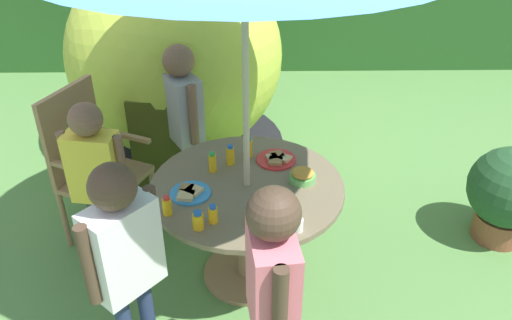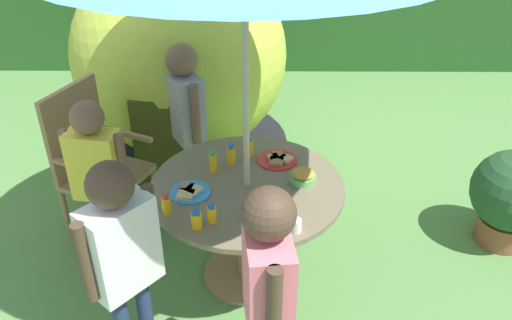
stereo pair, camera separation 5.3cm
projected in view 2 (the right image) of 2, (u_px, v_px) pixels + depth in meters
name	position (u px, v px, depth m)	size (l,w,h in m)	color
ground_plane	(248.00, 274.00, 3.42)	(10.00, 10.00, 0.02)	#548442
garden_table	(247.00, 209.00, 3.14)	(1.13, 1.13, 0.71)	#93704C
wooden_chair	(93.00, 157.00, 3.50)	(0.62, 0.64, 1.08)	#93704C
dome_tent	(180.00, 56.00, 4.40)	(1.85, 1.85, 1.69)	#B2C63F
potted_plant	(512.00, 195.00, 3.49)	(0.55, 0.55, 0.70)	brown
child_in_grey_shirt	(185.00, 107.00, 3.65)	(0.32, 0.38, 1.26)	navy
child_in_yellow_shirt	(96.00, 165.00, 3.15)	(0.39, 0.21, 1.16)	#3F3F47
child_in_white_shirt	(121.00, 246.00, 2.44)	(0.35, 0.37, 1.26)	navy
child_in_pink_shirt	(268.00, 281.00, 2.22)	(0.23, 0.44, 1.30)	brown
snack_bowl	(303.00, 176.00, 3.05)	(0.16, 0.16, 0.07)	#66B259
plate_back_edge	(277.00, 159.00, 3.25)	(0.24, 0.24, 0.03)	red
plate_near_right	(190.00, 192.00, 2.96)	(0.23, 0.23, 0.03)	#338CD8
plate_mid_left	(263.00, 219.00, 2.75)	(0.21, 0.21, 0.03)	yellow
juice_bottle_near_left	(197.00, 220.00, 2.69)	(0.06, 0.06, 0.11)	yellow
juice_bottle_far_left	(212.00, 214.00, 2.73)	(0.05, 0.05, 0.11)	yellow
juice_bottle_far_right	(231.00, 155.00, 3.20)	(0.05, 0.05, 0.13)	yellow
juice_bottle_center_front	(249.00, 148.00, 3.27)	(0.06, 0.06, 0.13)	yellow
juice_bottle_center_back	(213.00, 162.00, 3.13)	(0.05, 0.05, 0.13)	yellow
juice_bottle_mid_right	(166.00, 205.00, 2.79)	(0.05, 0.05, 0.11)	yellow
cup_near	(296.00, 225.00, 2.67)	(0.06, 0.06, 0.07)	white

